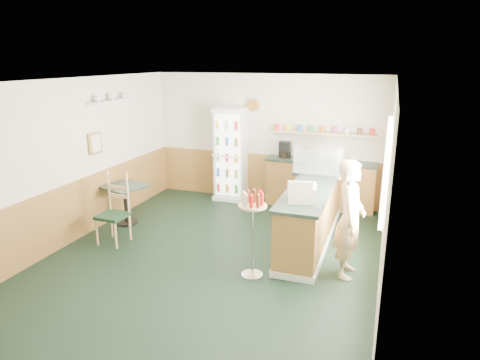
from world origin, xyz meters
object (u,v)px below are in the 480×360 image
at_px(shopkeeper, 350,219).
at_px(drinks_fridge, 231,154).
at_px(cash_register, 302,193).
at_px(display_case, 320,161).
at_px(cafe_chair, 115,206).
at_px(condiment_stand, 252,221).
at_px(cafe_table, 126,197).

bearing_deg(shopkeeper, drinks_fridge, 45.55).
xyz_separation_m(drinks_fridge, cash_register, (2.08, -2.58, 0.12)).
bearing_deg(display_case, shopkeeper, -66.73).
relative_size(drinks_fridge, cafe_chair, 1.67).
distance_m(display_case, condiment_stand, 2.23).
height_order(display_case, cash_register, display_case).
bearing_deg(cafe_table, drinks_fridge, 57.08).
height_order(drinks_fridge, condiment_stand, drinks_fridge).
bearing_deg(shopkeeper, cafe_chair, 90.65).
relative_size(condiment_stand, cafe_chair, 1.04).
height_order(shopkeeper, cafe_table, shopkeeper).
relative_size(display_case, cafe_chair, 0.74).
bearing_deg(cafe_table, condiment_stand, -21.79).
bearing_deg(cafe_chair, drinks_fridge, 71.86).
bearing_deg(display_case, cafe_chair, -151.46).
bearing_deg(shopkeeper, condiment_stand, 110.55).
relative_size(shopkeeper, condiment_stand, 1.36).
relative_size(cash_register, condiment_stand, 0.33).
xyz_separation_m(drinks_fridge, condiment_stand, (1.51, -3.18, -0.16)).
height_order(shopkeeper, cafe_chair, shopkeeper).
bearing_deg(display_case, cafe_table, -163.95).
bearing_deg(condiment_stand, cafe_table, 158.21).
xyz_separation_m(display_case, cafe_chair, (-3.11, -1.69, -0.63)).
bearing_deg(cash_register, condiment_stand, -143.77).
height_order(display_case, cafe_table, display_case).
relative_size(display_case, condiment_stand, 0.71).
distance_m(shopkeeper, cafe_table, 4.16).
bearing_deg(condiment_stand, shopkeeper, 20.89).
height_order(display_case, condiment_stand, display_case).
height_order(drinks_fridge, cafe_chair, drinks_fridge).
bearing_deg(cafe_chair, condiment_stand, -6.86).
distance_m(cash_register, condiment_stand, 0.87).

